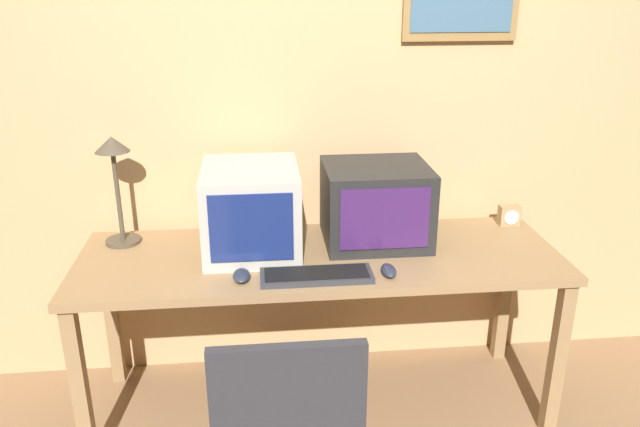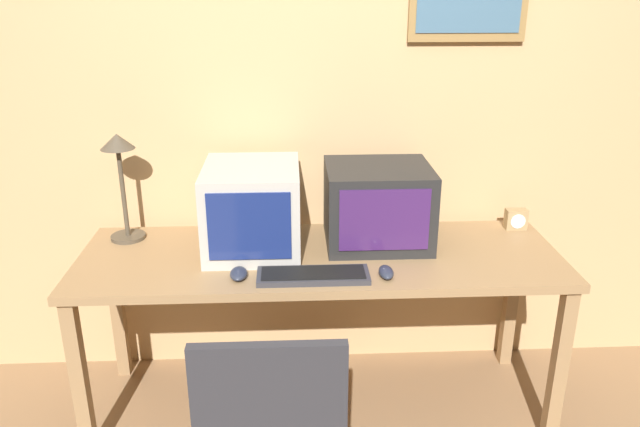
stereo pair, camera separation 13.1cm
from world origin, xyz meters
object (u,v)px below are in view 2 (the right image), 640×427
monitor_right (378,205)px  desk_lamp (120,165)px  mouse_near_keyboard (386,272)px  keyboard_main (313,275)px  desk_clock (516,219)px  mouse_far_corner (239,274)px  monitor_left (252,208)px

monitor_right → desk_lamp: desk_lamp is taller
mouse_near_keyboard → monitor_right: bearing=88.5°
keyboard_main → desk_clock: bearing=25.8°
keyboard_main → desk_clock: (0.95, 0.46, 0.03)m
mouse_far_corner → keyboard_main: bearing=-3.7°
desk_clock → desk_lamp: size_ratio=0.20×
monitor_right → desk_clock: monitor_right is taller
mouse_far_corner → desk_clock: 1.31m
monitor_left → desk_lamp: bearing=166.9°
keyboard_main → desk_lamp: size_ratio=0.91×
mouse_near_keyboard → desk_lamp: 1.21m
monitor_left → mouse_far_corner: monitor_left is taller
keyboard_main → mouse_near_keyboard: mouse_near_keyboard is taller
keyboard_main → desk_lamp: bearing=151.7°
keyboard_main → desk_clock: 1.05m
monitor_left → mouse_near_keyboard: size_ratio=4.10×
monitor_left → desk_clock: monitor_left is taller
monitor_right → mouse_near_keyboard: size_ratio=4.00×
monitor_right → desk_clock: bearing=9.9°
monitor_right → mouse_near_keyboard: bearing=-91.5°
keyboard_main → mouse_near_keyboard: size_ratio=3.89×
keyboard_main → desk_clock: desk_clock is taller
mouse_near_keyboard → mouse_far_corner: bearing=178.4°
monitor_left → desk_clock: bearing=7.5°
monitor_right → desk_clock: (0.66, 0.11, -0.12)m
monitor_left → desk_lamp: desk_lamp is taller
mouse_far_corner → desk_clock: size_ratio=1.18×
monitor_right → desk_clock: size_ratio=4.62×
monitor_left → keyboard_main: 0.42m
monitor_left → keyboard_main: bearing=-51.2°
keyboard_main → monitor_right: bearing=49.8°
monitor_left → monitor_right: (0.53, 0.04, -0.01)m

